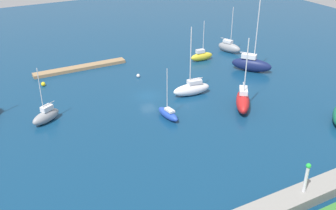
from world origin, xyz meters
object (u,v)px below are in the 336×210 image
sailboat_yellow_far_north (202,56)px  mooring_buoy_white (138,76)px  sailboat_gray_off_beacon (229,47)px  sailboat_gray_center_basin (46,116)px  pier_dock (81,68)px  sailboat_red_lone_north (243,101)px  sailboat_white_outer_mooring (192,89)px  mooring_buoy_yellow (43,84)px  sailboat_navy_west_end (251,64)px  harbor_beacon (307,176)px  sailboat_blue_far_south (168,114)px

sailboat_yellow_far_north → mooring_buoy_white: bearing=-170.4°
sailboat_yellow_far_north → sailboat_gray_off_beacon: (-8.23, -1.58, 0.16)m
sailboat_gray_center_basin → mooring_buoy_white: sailboat_gray_center_basin is taller
pier_dock → mooring_buoy_white: bearing=132.5°
pier_dock → sailboat_gray_center_basin: bearing=59.5°
sailboat_red_lone_north → mooring_buoy_white: (9.46, -19.62, -1.09)m
mooring_buoy_white → pier_dock: bearing=-47.5°
sailboat_gray_center_basin → mooring_buoy_white: 21.35m
sailboat_gray_center_basin → sailboat_white_outer_mooring: 24.34m
sailboat_gray_center_basin → mooring_buoy_yellow: size_ratio=11.31×
mooring_buoy_white → sailboat_white_outer_mooring: bearing=113.6°
sailboat_navy_west_end → sailboat_yellow_far_north: bearing=171.1°
harbor_beacon → mooring_buoy_white: bearing=-87.8°
mooring_buoy_yellow → sailboat_blue_far_south: bearing=123.9°
mooring_buoy_white → sailboat_yellow_far_north: bearing=-172.6°
sailboat_blue_far_south → mooring_buoy_yellow: size_ratio=10.39×
sailboat_gray_center_basin → sailboat_gray_off_beacon: (-42.99, -12.73, 0.13)m
sailboat_yellow_far_north → sailboat_blue_far_south: sailboat_yellow_far_north is taller
harbor_beacon → mooring_buoy_yellow: 48.65m
sailboat_yellow_far_north → sailboat_red_lone_north: size_ratio=0.71×
harbor_beacon → sailboat_red_lone_north: sailboat_red_lone_north is taller
sailboat_gray_center_basin → mooring_buoy_white: size_ratio=13.19×
sailboat_yellow_far_north → mooring_buoy_white: sailboat_yellow_far_north is taller
sailboat_yellow_far_north → mooring_buoy_yellow: 32.39m
sailboat_gray_off_beacon → sailboat_blue_far_south: bearing=-73.3°
mooring_buoy_white → sailboat_blue_far_south: bearing=81.4°
pier_dock → harbor_beacon: (-10.03, 49.72, 3.13)m
sailboat_navy_west_end → sailboat_red_lone_north: sailboat_navy_west_end is taller
sailboat_yellow_far_north → sailboat_red_lone_north: 22.45m
sailboat_white_outer_mooring → mooring_buoy_yellow: bearing=-30.7°
sailboat_gray_center_basin → sailboat_blue_far_south: bearing=125.9°
sailboat_blue_far_south → sailboat_gray_off_beacon: 33.24m
sailboat_gray_center_basin → sailboat_white_outer_mooring: sailboat_white_outer_mooring is taller
harbor_beacon → sailboat_yellow_far_north: sailboat_yellow_far_north is taller
sailboat_gray_off_beacon → sailboat_red_lone_north: size_ratio=0.85×
sailboat_blue_far_south → harbor_beacon: bearing=-176.8°
sailboat_gray_center_basin → sailboat_blue_far_south: sailboat_gray_center_basin is taller
harbor_beacon → mooring_buoy_yellow: bearing=-67.7°
sailboat_gray_off_beacon → pier_dock: bearing=-121.0°
sailboat_blue_far_south → sailboat_red_lone_north: 12.36m
sailboat_white_outer_mooring → sailboat_gray_center_basin: bearing=0.1°
sailboat_red_lone_north → mooring_buoy_yellow: bearing=-96.5°
sailboat_yellow_far_north → sailboat_white_outer_mooring: size_ratio=0.70×
sailboat_gray_center_basin → mooring_buoy_yellow: 13.83m
harbor_beacon → sailboat_white_outer_mooring: sailboat_white_outer_mooring is taller
sailboat_blue_far_south → sailboat_gray_off_beacon: size_ratio=0.80×
harbor_beacon → sailboat_navy_west_end: sailboat_navy_west_end is taller
harbor_beacon → sailboat_white_outer_mooring: size_ratio=0.31×
pier_dock → sailboat_navy_west_end: size_ratio=1.32×
harbor_beacon → sailboat_white_outer_mooring: (-3.37, -29.16, -2.28)m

